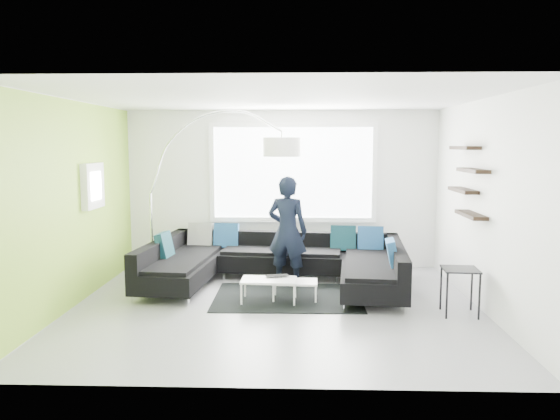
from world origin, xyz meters
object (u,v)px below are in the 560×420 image
object	(u,v)px
arc_lamp	(150,194)
side_table	(460,292)
sectional_sofa	(276,265)
coffee_table	(282,289)
laptop	(277,277)
person	(287,231)

from	to	relation	value
arc_lamp	side_table	world-z (taller)	arc_lamp
sectional_sofa	arc_lamp	bearing A→B (deg)	164.34
coffee_table	arc_lamp	world-z (taller)	arc_lamp
coffee_table	laptop	size ratio (longest dim) A/B	2.73
person	coffee_table	bearing A→B (deg)	101.89
coffee_table	sectional_sofa	bearing A→B (deg)	101.41
side_table	laptop	size ratio (longest dim) A/B	1.67
laptop	arc_lamp	bearing A→B (deg)	133.91
arc_lamp	person	xyz separation A→B (m)	(2.31, -0.66, -0.52)
arc_lamp	person	distance (m)	2.46
side_table	laptop	world-z (taller)	side_table
arc_lamp	coffee_table	bearing A→B (deg)	-21.88
coffee_table	arc_lamp	bearing A→B (deg)	147.70
person	side_table	bearing A→B (deg)	163.62
arc_lamp	person	bearing A→B (deg)	-3.70
sectional_sofa	side_table	distance (m)	2.74
sectional_sofa	coffee_table	xyz separation A→B (m)	(0.12, -0.69, -0.20)
arc_lamp	side_table	distance (m)	5.14
sectional_sofa	side_table	xyz separation A→B (m)	(2.44, -1.24, -0.06)
sectional_sofa	side_table	size ratio (longest dim) A/B	6.65
side_table	person	world-z (taller)	person
laptop	side_table	bearing A→B (deg)	-25.62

